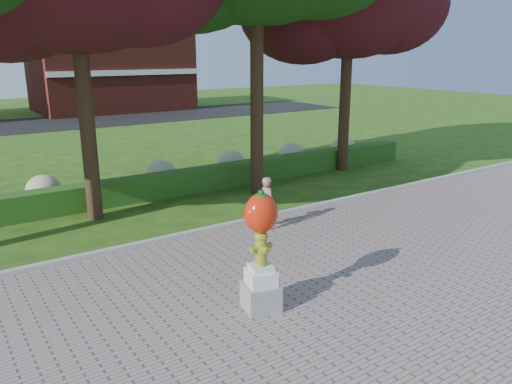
# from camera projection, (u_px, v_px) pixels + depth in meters

# --- Properties ---
(ground) EXTENTS (100.00, 100.00, 0.00)m
(ground) POSITION_uv_depth(u_px,v_px,m) (265.00, 273.00, 11.24)
(ground) COLOR #244C13
(ground) RESTS_ON ground
(walkway) EXTENTS (40.00, 14.00, 0.04)m
(walkway) POSITION_uv_depth(u_px,v_px,m) (407.00, 359.00, 8.05)
(walkway) COLOR gray
(walkway) RESTS_ON ground
(curb) EXTENTS (40.00, 0.18, 0.15)m
(curb) POSITION_uv_depth(u_px,v_px,m) (202.00, 231.00, 13.61)
(curb) COLOR #ADADA5
(curb) RESTS_ON ground
(lawn_hedge) EXTENTS (24.00, 0.70, 0.80)m
(lawn_hedge) POSITION_uv_depth(u_px,v_px,m) (145.00, 188.00, 16.71)
(lawn_hedge) COLOR #204F16
(lawn_hedge) RESTS_ON ground
(hydrangea_row) EXTENTS (20.10, 1.10, 0.99)m
(hydrangea_row) POSITION_uv_depth(u_px,v_px,m) (150.00, 175.00, 17.78)
(hydrangea_row) COLOR #9DA27B
(hydrangea_row) RESTS_ON ground
(street) EXTENTS (50.00, 8.00, 0.02)m
(street) POSITION_uv_depth(u_px,v_px,m) (27.00, 125.00, 33.57)
(street) COLOR black
(street) RESTS_ON ground
(building_right) EXTENTS (12.00, 8.00, 6.40)m
(building_right) POSITION_uv_depth(u_px,v_px,m) (111.00, 71.00, 41.79)
(building_right) COLOR maroon
(building_right) RESTS_ON ground
(hydrant_sculpture) EXTENTS (0.77, 0.77, 2.36)m
(hydrant_sculpture) POSITION_uv_depth(u_px,v_px,m) (261.00, 248.00, 9.26)
(hydrant_sculpture) COLOR gray
(hydrant_sculpture) RESTS_ON walkway
(woman) EXTENTS (0.38, 0.56, 1.48)m
(woman) POSITION_uv_depth(u_px,v_px,m) (267.00, 203.00, 13.74)
(woman) COLOR #A1675C
(woman) RESTS_ON walkway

